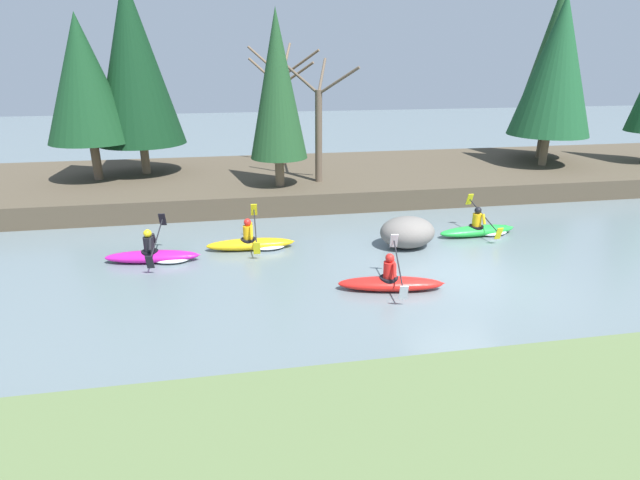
{
  "coord_description": "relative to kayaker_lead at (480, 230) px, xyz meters",
  "views": [
    {
      "loc": [
        -6.1,
        -11.63,
        5.64
      ],
      "look_at": [
        -3.68,
        2.04,
        0.55
      ],
      "focal_mm": 28.0,
      "sensor_mm": 36.0,
      "label": 1
    }
  ],
  "objects": [
    {
      "name": "riverbank_far",
      "position": [
        -1.97,
        7.42,
        0.21
      ],
      "size": [
        44.0,
        8.49,
        0.82
      ],
      "color": "#4C4233",
      "rests_on": "ground"
    },
    {
      "name": "kayaker_middle",
      "position": [
        -4.23,
        -3.52,
        0.02
      ],
      "size": [
        2.79,
        2.06,
        1.2
      ],
      "rotation": [
        0.0,
        0.0,
        -0.18
      ],
      "color": "red",
      "rests_on": "ground"
    },
    {
      "name": "bare_tree_upstream",
      "position": [
        -5.72,
        9.05,
        2.96
      ],
      "size": [
        2.78,
        2.74,
        4.97
      ],
      "color": "brown",
      "rests_on": "riverbank_far"
    },
    {
      "name": "bare_tree_mid_upstream",
      "position": [
        -5.57,
        9.49,
        3.21
      ],
      "size": [
        3.06,
        3.02,
        5.5
      ],
      "color": "brown",
      "rests_on": "riverbank_far"
    },
    {
      "name": "boulder_midstream",
      "position": [
        -2.8,
        -0.61,
        0.29
      ],
      "size": [
        1.74,
        1.36,
        0.98
      ],
      "color": "slate",
      "rests_on": "ground"
    },
    {
      "name": "conifer_tree_mid_right",
      "position": [
        7.48,
        8.51,
        5.39
      ],
      "size": [
        3.24,
        3.24,
        8.38
      ],
      "color": "#7A664C",
      "rests_on": "riverbank_far"
    },
    {
      "name": "conifer_tree_far_left",
      "position": [
        -13.66,
        7.25,
        4.64
      ],
      "size": [
        3.38,
        3.38,
        6.48
      ],
      "color": "brown",
      "rests_on": "riverbank_far"
    },
    {
      "name": "conifer_tree_centre",
      "position": [
        6.49,
        6.73,
        5.05
      ],
      "size": [
        3.62,
        3.62,
        7.47
      ],
      "color": "#7A664C",
      "rests_on": "riverbank_far"
    },
    {
      "name": "conifer_tree_left",
      "position": [
        -11.84,
        8.09,
        5.26
      ],
      "size": [
        3.69,
        3.69,
        7.98
      ],
      "color": "#7A664C",
      "rests_on": "riverbank_far"
    },
    {
      "name": "bare_tree_mid_downstream",
      "position": [
        -4.58,
        5.34,
        2.89
      ],
      "size": [
        2.7,
        2.67,
        4.82
      ],
      "color": "brown",
      "rests_on": "riverbank_far"
    },
    {
      "name": "kayaker_far_back",
      "position": [
        -10.44,
        -0.51,
        0.0
      ],
      "size": [
        2.79,
        2.07,
        1.2
      ],
      "rotation": [
        0.0,
        0.0,
        -0.1
      ],
      "color": "#C61999",
      "rests_on": "ground"
    },
    {
      "name": "ground_plane",
      "position": [
        -1.97,
        -3.04,
        -0.2
      ],
      "size": [
        90.0,
        90.0,
        0.0
      ],
      "primitive_type": "plane",
      "color": "slate"
    },
    {
      "name": "kayaker_trailing",
      "position": [
        -7.56,
        0.04,
        0.0
      ],
      "size": [
        2.77,
        2.06,
        1.2
      ],
      "rotation": [
        0.0,
        0.0,
        -0.02
      ],
      "color": "yellow",
      "rests_on": "ground"
    },
    {
      "name": "kayaker_lead",
      "position": [
        0.0,
        0.0,
        0.0
      ],
      "size": [
        2.79,
        2.07,
        1.2
      ],
      "rotation": [
        0.0,
        0.0,
        0.08
      ],
      "color": "green",
      "rests_on": "ground"
    },
    {
      "name": "conifer_tree_mid_left",
      "position": [
        -6.24,
        4.89,
        4.44
      ],
      "size": [
        2.22,
        2.22,
        6.56
      ],
      "color": "#7A664C",
      "rests_on": "riverbank_far"
    }
  ]
}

